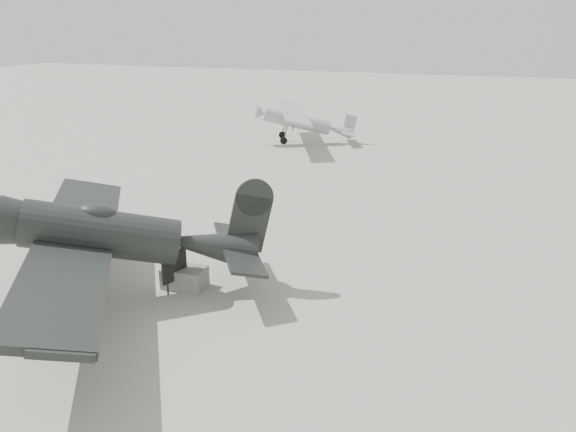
% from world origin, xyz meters
% --- Properties ---
extents(ground, '(160.00, 160.00, 0.00)m').
position_xyz_m(ground, '(0.00, 0.00, 0.00)').
color(ground, gray).
rests_on(ground, ground).
extents(lowwing_monoplane, '(10.38, 11.89, 4.15)m').
position_xyz_m(lowwing_monoplane, '(-2.34, -3.40, 2.20)').
color(lowwing_monoplane, black).
rests_on(lowwing_monoplane, ground).
extents(highwing_monoplane, '(7.52, 10.06, 2.91)m').
position_xyz_m(highwing_monoplane, '(-4.35, 21.42, 1.82)').
color(highwing_monoplane, gray).
rests_on(highwing_monoplane, ground).
extents(equipment_block, '(1.46, 0.95, 0.71)m').
position_xyz_m(equipment_block, '(-0.84, -2.00, 0.36)').
color(equipment_block, slate).
rests_on(equipment_block, ground).
extents(sign_board, '(0.39, 1.00, 1.49)m').
position_xyz_m(sign_board, '(-0.98, -2.37, 0.89)').
color(sign_board, '#333333').
rests_on(sign_board, ground).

